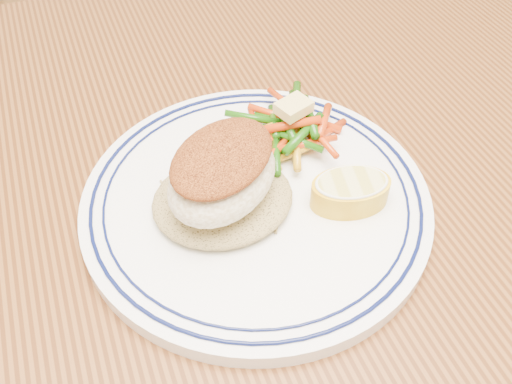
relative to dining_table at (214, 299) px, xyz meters
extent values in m
cube|color=#4D270F|center=(0.00, 0.00, 0.08)|extent=(1.50, 0.90, 0.04)
cylinder|color=#4D270F|center=(0.68, 0.38, -0.30)|extent=(0.07, 0.07, 0.71)
cylinder|color=white|center=(0.05, 0.01, 0.10)|extent=(0.29, 0.29, 0.01)
torus|color=#0A113F|center=(0.05, 0.01, 0.11)|extent=(0.28, 0.28, 0.00)
torus|color=#0A113F|center=(0.05, 0.01, 0.11)|extent=(0.25, 0.25, 0.00)
ellipsoid|color=olive|center=(0.02, 0.01, 0.12)|extent=(0.12, 0.10, 0.02)
ellipsoid|color=beige|center=(0.02, 0.01, 0.15)|extent=(0.13, 0.12, 0.05)
ellipsoid|color=brown|center=(0.02, 0.01, 0.17)|extent=(0.12, 0.11, 0.02)
cylinder|color=#C58E15|center=(0.10, 0.07, 0.11)|extent=(0.03, 0.04, 0.01)
cylinder|color=#1A510A|center=(0.08, 0.07, 0.12)|extent=(0.03, 0.06, 0.01)
cylinder|color=#C13409|center=(0.13, 0.06, 0.12)|extent=(0.06, 0.03, 0.01)
cylinder|color=#C13409|center=(0.13, 0.08, 0.12)|extent=(0.05, 0.04, 0.01)
cylinder|color=#1A510A|center=(0.11, 0.07, 0.12)|extent=(0.02, 0.04, 0.01)
cylinder|color=#C58E15|center=(0.08, 0.05, 0.12)|extent=(0.02, 0.05, 0.01)
cylinder|color=#1A510A|center=(0.11, 0.09, 0.12)|extent=(0.06, 0.04, 0.01)
cylinder|color=#C13409|center=(0.08, 0.08, 0.12)|extent=(0.06, 0.01, 0.01)
cylinder|color=#C58E15|center=(0.10, 0.04, 0.12)|extent=(0.05, 0.01, 0.01)
cylinder|color=#1A510A|center=(0.13, 0.09, 0.12)|extent=(0.02, 0.05, 0.01)
cylinder|color=#C58E15|center=(0.12, 0.07, 0.12)|extent=(0.01, 0.05, 0.01)
cylinder|color=#C13409|center=(0.10, 0.10, 0.12)|extent=(0.04, 0.03, 0.01)
cylinder|color=#C58E15|center=(0.10, 0.04, 0.12)|extent=(0.03, 0.05, 0.01)
cylinder|color=#C13409|center=(0.08, 0.06, 0.12)|extent=(0.05, 0.03, 0.01)
cylinder|color=#C58E15|center=(0.10, 0.08, 0.12)|extent=(0.05, 0.02, 0.01)
cylinder|color=#1A510A|center=(0.09, 0.08, 0.12)|extent=(0.02, 0.05, 0.01)
cylinder|color=#C13409|center=(0.07, 0.08, 0.12)|extent=(0.02, 0.06, 0.01)
cylinder|color=#1A510A|center=(0.08, 0.04, 0.13)|extent=(0.03, 0.06, 0.02)
cylinder|color=#C58E15|center=(0.08, 0.07, 0.13)|extent=(0.06, 0.02, 0.01)
cylinder|color=#C13409|center=(0.08, 0.05, 0.13)|extent=(0.04, 0.04, 0.01)
cylinder|color=#C13409|center=(0.11, 0.04, 0.13)|extent=(0.06, 0.01, 0.01)
cylinder|color=#1A510A|center=(0.10, 0.05, 0.13)|extent=(0.04, 0.05, 0.01)
cylinder|color=#1A510A|center=(0.07, 0.09, 0.13)|extent=(0.05, 0.03, 0.01)
cylinder|color=#1A510A|center=(0.10, 0.07, 0.13)|extent=(0.01, 0.05, 0.01)
cylinder|color=#C13409|center=(0.11, 0.10, 0.13)|extent=(0.02, 0.06, 0.01)
cylinder|color=#C13409|center=(0.12, 0.04, 0.13)|extent=(0.01, 0.06, 0.01)
cylinder|color=#C13409|center=(0.13, 0.06, 0.13)|extent=(0.04, 0.05, 0.01)
cylinder|color=#1A510A|center=(0.11, 0.09, 0.13)|extent=(0.03, 0.05, 0.01)
cylinder|color=#1A510A|center=(0.11, 0.05, 0.13)|extent=(0.05, 0.04, 0.01)
cylinder|color=#1A510A|center=(0.12, 0.07, 0.13)|extent=(0.02, 0.06, 0.01)
cylinder|color=#1A510A|center=(0.12, 0.09, 0.13)|extent=(0.03, 0.06, 0.01)
cylinder|color=#C13409|center=(0.10, 0.06, 0.14)|extent=(0.06, 0.02, 0.02)
cube|color=#E6CF70|center=(0.10, 0.07, 0.15)|extent=(0.03, 0.03, 0.01)
torus|color=white|center=(0.12, -0.02, 0.14)|extent=(0.07, 0.07, 0.00)
camera|label=1|loc=(-0.07, -0.29, 0.46)|focal=40.00mm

